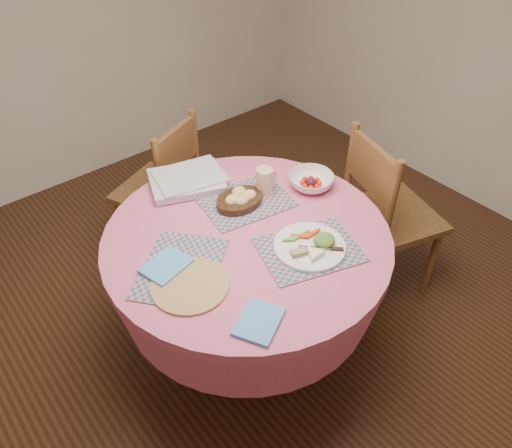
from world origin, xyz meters
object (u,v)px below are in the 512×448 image
at_px(chair_right, 386,212).
at_px(fruit_bowl, 311,181).
at_px(dining_table, 247,266).
at_px(bread_bowl, 240,199).
at_px(wicker_trivet, 190,285).
at_px(dinner_plate, 312,245).
at_px(latte_mug, 265,181).
at_px(chair_back, 163,186).

bearing_deg(chair_right, fruit_bowl, 81.80).
xyz_separation_m(dining_table, bread_bowl, (0.10, 0.18, 0.23)).
bearing_deg(wicker_trivet, fruit_bowl, 11.93).
bearing_deg(dinner_plate, latte_mug, 76.32).
bearing_deg(wicker_trivet, latte_mug, 24.37).
distance_m(chair_right, latte_mug, 0.74).
relative_size(dining_table, dinner_plate, 4.16).
bearing_deg(bread_bowl, latte_mug, -0.50).
relative_size(bread_bowl, latte_mug, 1.81).
xyz_separation_m(dining_table, latte_mug, (0.25, 0.18, 0.26)).
bearing_deg(latte_mug, chair_right, -25.80).
distance_m(chair_back, fruit_bowl, 0.94).
height_order(dining_table, wicker_trivet, wicker_trivet).
distance_m(chair_right, bread_bowl, 0.85).
bearing_deg(dining_table, chair_back, 84.60).
distance_m(dining_table, chair_right, 0.86).
relative_size(chair_right, latte_mug, 7.63).
distance_m(dining_table, fruit_bowl, 0.51).
relative_size(dining_table, bread_bowl, 5.39).
distance_m(dinner_plate, fruit_bowl, 0.44).
bearing_deg(chair_back, latte_mug, 80.09).
bearing_deg(latte_mug, bread_bowl, 179.50).
distance_m(dining_table, dinner_plate, 0.35).
bearing_deg(dinner_plate, chair_back, 93.33).
relative_size(wicker_trivet, latte_mug, 2.36).
bearing_deg(dinner_plate, chair_right, 10.43).
xyz_separation_m(dining_table, chair_back, (0.08, 0.88, -0.08)).
bearing_deg(latte_mug, wicker_trivet, -155.63).
relative_size(chair_back, bread_bowl, 3.95).
distance_m(dining_table, latte_mug, 0.40).
bearing_deg(latte_mug, dinner_plate, -103.68).
xyz_separation_m(chair_back, latte_mug, (0.17, -0.70, 0.35)).
bearing_deg(dinner_plate, dining_table, 121.70).
distance_m(chair_back, latte_mug, 0.80).
xyz_separation_m(wicker_trivet, dinner_plate, (0.50, -0.14, 0.01)).
xyz_separation_m(dining_table, fruit_bowl, (0.45, 0.07, 0.23)).
bearing_deg(fruit_bowl, dinner_plate, -133.96).
height_order(wicker_trivet, latte_mug, latte_mug).
bearing_deg(fruit_bowl, dining_table, -170.70).
height_order(chair_right, chair_back, chair_right).
xyz_separation_m(chair_back, dinner_plate, (0.07, -1.12, 0.30)).
bearing_deg(bread_bowl, dinner_plate, -83.79).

